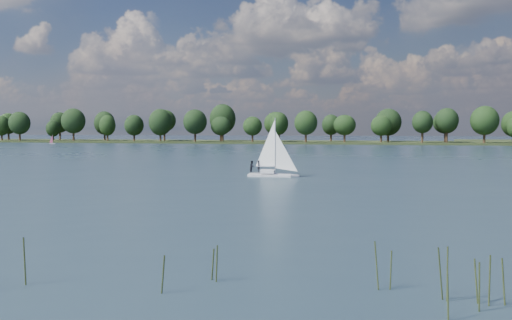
# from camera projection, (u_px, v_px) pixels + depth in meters

# --- Properties ---
(ground) EXTENTS (700.00, 700.00, 0.00)m
(ground) POSITION_uv_depth(u_px,v_px,m) (314.00, 156.00, 130.17)
(ground) COLOR #233342
(ground) RESTS_ON ground
(far_shore) EXTENTS (660.00, 40.00, 1.50)m
(far_shore) POSITION_uv_depth(u_px,v_px,m) (347.00, 143.00, 239.23)
(far_shore) COLOR black
(far_shore) RESTS_ON ground
(sailboat) EXTENTS (6.13, 1.98, 7.97)m
(sailboat) POSITION_uv_depth(u_px,v_px,m) (270.00, 160.00, 73.64)
(sailboat) COLOR silver
(sailboat) RESTS_ON ground
(dinghy_pink) EXTENTS (2.58, 1.66, 3.85)m
(dinghy_pink) POSITION_uv_depth(u_px,v_px,m) (53.00, 142.00, 229.80)
(dinghy_pink) COLOR white
(dinghy_pink) RESTS_ON ground
(treeline) EXTENTS (562.37, 73.80, 18.40)m
(treeline) POSITION_uv_depth(u_px,v_px,m) (339.00, 124.00, 235.81)
(treeline) COLOR black
(treeline) RESTS_ON ground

